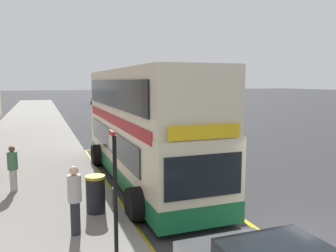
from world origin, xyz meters
TOP-DOWN VIEW (x-y plane):
  - ground_plane at (0.00, 32.00)m, footprint 260.00×260.00m
  - pavement_near at (-7.00, 32.00)m, footprint 6.00×76.00m
  - double_decker_bus at (-2.46, 6.53)m, footprint 3.16×11.07m
  - bus_bay_markings at (-2.41, 6.59)m, footprint 3.18×13.86m
  - bus_stop_sign at (-4.79, 0.61)m, footprint 0.09×0.51m
  - parked_car_white_behind at (4.62, 38.60)m, footprint 2.09×4.20m
  - parked_car_black_far at (3.01, 52.39)m, footprint 2.09×4.20m
  - pedestrian_waiting_near_sign at (-5.51, 2.01)m, footprint 0.34×0.34m
  - pedestrian_further_back at (-7.20, 6.27)m, footprint 0.34×0.34m
  - litter_bin at (-4.81, 3.33)m, footprint 0.58×0.58m

SIDE VIEW (x-z plane):
  - ground_plane at x=0.00m, z-range 0.00..0.00m
  - bus_bay_markings at x=-2.41m, z-range 0.00..0.01m
  - pavement_near at x=-7.00m, z-range 0.00..0.14m
  - litter_bin at x=-4.81m, z-range 0.14..1.24m
  - parked_car_white_behind at x=4.62m, z-range -0.01..1.61m
  - parked_car_black_far at x=3.01m, z-range -0.01..1.61m
  - pedestrian_further_back at x=-7.20m, z-range 0.21..1.81m
  - pedestrian_waiting_near_sign at x=-5.51m, z-range 0.22..1.97m
  - bus_stop_sign at x=-4.79m, z-range 0.38..3.13m
  - double_decker_bus at x=-2.46m, z-range -0.14..4.26m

